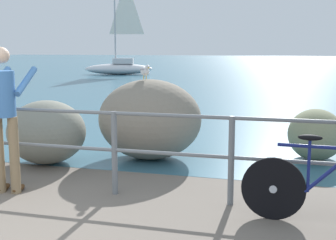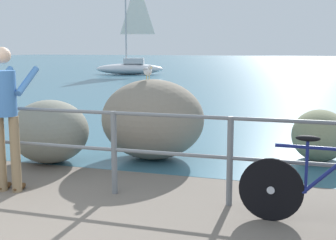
# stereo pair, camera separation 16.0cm
# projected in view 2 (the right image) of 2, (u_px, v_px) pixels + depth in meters

# --- Properties ---
(ground_plane) EXTENTS (120.00, 120.00, 0.10)m
(ground_plane) POSITION_uv_depth(u_px,v_px,m) (246.00, 84.00, 22.75)
(ground_plane) COLOR #6B6056
(sea_surface) EXTENTS (120.00, 90.00, 0.01)m
(sea_surface) POSITION_uv_depth(u_px,v_px,m) (279.00, 64.00, 49.15)
(sea_surface) COLOR #38667A
(sea_surface) RESTS_ON ground_plane
(promenade_railing) EXTENTS (9.94, 0.07, 1.02)m
(promenade_railing) POSITION_uv_depth(u_px,v_px,m) (62.00, 139.00, 5.65)
(promenade_railing) COLOR slate
(promenade_railing) RESTS_ON ground_plane
(person_at_railing) EXTENTS (0.49, 0.66, 1.78)m
(person_at_railing) POSITION_uv_depth(u_px,v_px,m) (7.00, 112.00, 5.50)
(person_at_railing) COLOR #8C7251
(person_at_railing) RESTS_ON ground_plane
(breakwater_boulder_main) EXTENTS (1.66, 1.47, 1.28)m
(breakwater_boulder_main) POSITION_uv_depth(u_px,v_px,m) (153.00, 119.00, 7.21)
(breakwater_boulder_main) COLOR gray
(breakwater_boulder_main) RESTS_ON ground
(breakwater_boulder_left) EXTENTS (1.20, 1.15, 0.98)m
(breakwater_boulder_left) POSITION_uv_depth(u_px,v_px,m) (50.00, 131.00, 6.98)
(breakwater_boulder_left) COLOR gray
(breakwater_boulder_left) RESTS_ON ground
(breakwater_boulder_right) EXTENTS (0.87, 1.12, 0.81)m
(breakwater_boulder_right) POSITION_uv_depth(u_px,v_px,m) (320.00, 135.00, 7.11)
(breakwater_boulder_right) COLOR gray
(breakwater_boulder_right) RESTS_ON ground
(seagull) EXTENTS (0.27, 0.30, 0.23)m
(seagull) POSITION_uv_depth(u_px,v_px,m) (148.00, 71.00, 7.06)
(seagull) COLOR gold
(seagull) RESTS_ON breakwater_boulder_main
(sailboat) EXTENTS (4.59, 2.39, 6.16)m
(sailboat) POSITION_uv_depth(u_px,v_px,m) (130.00, 64.00, 29.51)
(sailboat) COLOR white
(sailboat) RESTS_ON sea_surface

